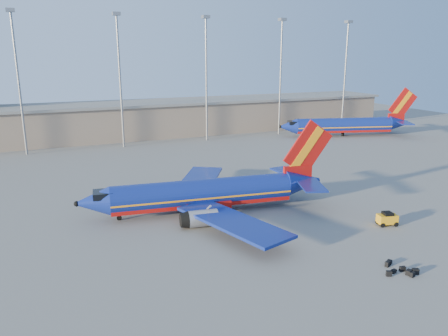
# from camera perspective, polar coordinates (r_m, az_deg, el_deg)

# --- Properties ---
(ground) EXTENTS (220.00, 220.00, 0.00)m
(ground) POSITION_cam_1_polar(r_m,az_deg,el_deg) (59.37, 0.30, -5.19)
(ground) COLOR slate
(ground) RESTS_ON ground
(terminal_building) EXTENTS (122.00, 16.00, 8.50)m
(terminal_building) POSITION_cam_1_polar(r_m,az_deg,el_deg) (114.95, -6.78, 6.65)
(terminal_building) COLOR gray
(terminal_building) RESTS_ON ground
(light_mast_row) EXTENTS (101.60, 1.60, 28.65)m
(light_mast_row) POSITION_cam_1_polar(r_m,az_deg,el_deg) (100.97, -7.78, 13.06)
(light_mast_row) COLOR gray
(light_mast_row) RESTS_ON ground
(aircraft_main) EXTENTS (34.21, 32.73, 11.61)m
(aircraft_main) POSITION_cam_1_polar(r_m,az_deg,el_deg) (57.25, -2.03, -3.34)
(aircraft_main) COLOR navy
(aircraft_main) RESTS_ON ground
(aircraft_second) EXTENTS (34.77, 17.08, 12.06)m
(aircraft_second) POSITION_cam_1_polar(r_m,az_deg,el_deg) (114.71, 15.73, 5.40)
(aircraft_second) COLOR navy
(aircraft_second) RESTS_ON ground
(baggage_tug) EXTENTS (2.57, 1.91, 1.66)m
(baggage_tug) POSITION_cam_1_polar(r_m,az_deg,el_deg) (56.77, 20.54, -6.19)
(baggage_tug) COLOR orange
(baggage_tug) RESTS_ON ground
(luggage_pile) EXTENTS (3.25, 3.42, 0.55)m
(luggage_pile) POSITION_cam_1_polar(r_m,az_deg,el_deg) (45.96, 22.10, -12.20)
(luggage_pile) COLOR black
(luggage_pile) RESTS_ON ground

